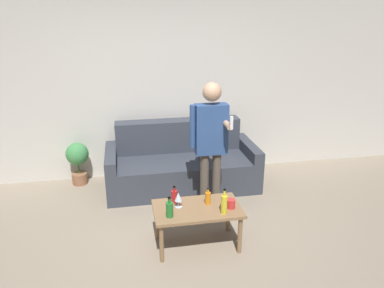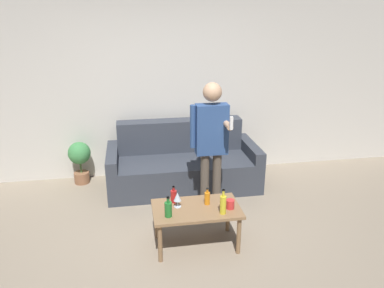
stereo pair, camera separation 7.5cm
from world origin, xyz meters
The scene contains 12 objects.
ground_plane centered at (0.00, 0.00, 0.00)m, with size 16.00×16.00×0.00m, color gray.
wall_back centered at (0.00, 2.24, 1.35)m, with size 8.00×0.06×2.70m.
couch centered at (0.22, 1.73, 0.31)m, with size 2.02×0.90×0.87m.
coffee_table centered at (0.15, 0.27, 0.38)m, with size 0.88×0.52×0.44m.
bottle_orange centered at (-0.06, 0.43, 0.51)m, with size 0.06×0.06×0.18m.
bottle_green centered at (0.27, 0.32, 0.51)m, with size 0.06×0.06×0.18m.
bottle_dark centered at (0.38, 0.12, 0.54)m, with size 0.06×0.06×0.26m.
bottle_yellow centered at (-0.15, 0.15, 0.52)m, with size 0.07×0.07×0.21m.
wine_glass_near centered at (-0.04, 0.32, 0.55)m, with size 0.08×0.08×0.16m.
cup_on_table centered at (0.48, 0.20, 0.48)m, with size 0.09×0.09×0.09m.
person_standing_front centered at (0.43, 0.90, 0.95)m, with size 0.43×0.40×1.58m.
potted_plant centered at (-1.18, 2.02, 0.38)m, with size 0.31×0.31×0.60m.
Camera 1 is at (-0.53, -2.99, 2.30)m, focal length 35.00 mm.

